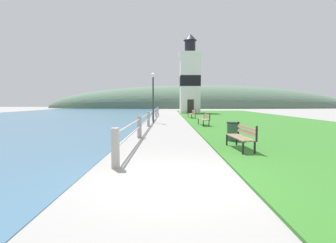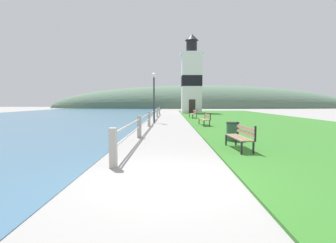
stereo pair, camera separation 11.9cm
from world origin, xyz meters
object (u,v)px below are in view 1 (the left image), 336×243
at_px(park_bench_midway, 205,118).
at_px(lighthouse, 191,79).
at_px(park_bench_far, 193,113).
at_px(trash_bin, 234,132).
at_px(park_bench_near, 243,135).
at_px(lamp_post, 154,88).

xyz_separation_m(park_bench_midway, lighthouse, (0.65, 20.35, 4.37)).
distance_m(park_bench_far, trash_bin, 15.44).
height_order(park_bench_near, lamp_post, lamp_post).
xyz_separation_m(park_bench_midway, lamp_post, (-3.70, 3.00, 2.20)).
bearing_deg(lamp_post, lighthouse, 75.91).
distance_m(park_bench_near, park_bench_far, 17.37).
xyz_separation_m(park_bench_near, trash_bin, (0.17, 1.93, -0.11)).
bearing_deg(lighthouse, park_bench_near, -91.25).
relative_size(lighthouse, trash_bin, 13.55).
xyz_separation_m(park_bench_midway, trash_bin, (0.18, -7.11, -0.12)).
bearing_deg(lamp_post, park_bench_far, 55.61).
bearing_deg(park_bench_midway, lamp_post, -42.91).
xyz_separation_m(trash_bin, lamp_post, (-3.88, 10.12, 2.31)).
distance_m(trash_bin, lamp_post, 11.08).
relative_size(park_bench_midway, lamp_post, 0.47).
bearing_deg(lighthouse, park_bench_far, -93.39).
relative_size(lighthouse, lamp_post, 2.87).
bearing_deg(park_bench_near, lamp_post, -76.62).
bearing_deg(park_bench_midway, park_bench_far, -93.42).
relative_size(park_bench_far, trash_bin, 2.20).
height_order(park_bench_near, trash_bin, park_bench_near).
bearing_deg(park_bench_near, trash_bin, -98.74).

